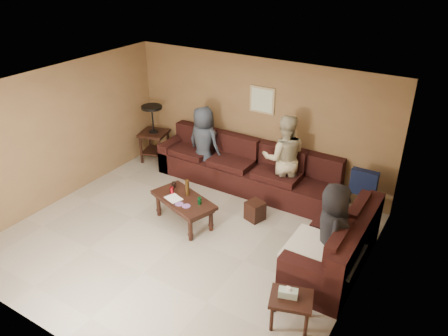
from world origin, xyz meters
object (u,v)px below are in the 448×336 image
at_px(sectional_sofa, 270,194).
at_px(waste_bin, 255,211).
at_px(person_left, 204,143).
at_px(side_table_right, 290,301).
at_px(coffee_table, 183,202).
at_px(person_middle, 284,158).
at_px(person_right, 332,232).
at_px(end_table_left, 154,132).

bearing_deg(sectional_sofa, waste_bin, -100.66).
bearing_deg(person_left, side_table_right, 144.15).
distance_m(sectional_sofa, coffee_table, 1.58).
relative_size(person_middle, person_right, 1.12).
bearing_deg(person_middle, coffee_table, 28.50).
height_order(sectional_sofa, coffee_table, sectional_sofa).
bearing_deg(person_right, end_table_left, 46.80).
xyz_separation_m(side_table_right, person_right, (0.09, 1.16, 0.37)).
height_order(waste_bin, person_right, person_right).
xyz_separation_m(end_table_left, person_right, (4.61, -1.64, 0.09)).
xyz_separation_m(end_table_left, waste_bin, (3.03, -0.92, -0.50)).
distance_m(waste_bin, person_middle, 1.14).
bearing_deg(person_right, side_table_right, 152.22).
height_order(coffee_table, person_left, person_left).
bearing_deg(sectional_sofa, side_table_right, -58.25).
xyz_separation_m(coffee_table, side_table_right, (2.50, -1.14, -0.03)).
relative_size(coffee_table, person_middle, 0.78).
xyz_separation_m(sectional_sofa, person_middle, (0.01, 0.51, 0.51)).
relative_size(waste_bin, person_middle, 0.20).
bearing_deg(person_right, coffee_table, 66.88).
height_order(coffee_table, waste_bin, coffee_table).
xyz_separation_m(waste_bin, person_left, (-1.65, 0.85, 0.60)).
bearing_deg(person_right, person_left, 40.53).
bearing_deg(waste_bin, sectional_sofa, 79.34).
bearing_deg(person_middle, side_table_right, 88.47).
height_order(coffee_table, person_right, person_right).
relative_size(waste_bin, person_left, 0.22).
relative_size(sectional_sofa, end_table_left, 3.64).
xyz_separation_m(sectional_sofa, person_right, (1.50, -1.13, 0.43)).
bearing_deg(person_left, waste_bin, 157.84).
bearing_deg(sectional_sofa, person_right, -36.97).
height_order(side_table_right, person_left, person_left).
bearing_deg(waste_bin, end_table_left, 163.01).
relative_size(side_table_right, person_middle, 0.38).
bearing_deg(side_table_right, person_middle, 116.76).
distance_m(side_table_right, waste_bin, 2.41).
bearing_deg(waste_bin, side_table_right, -51.47).
xyz_separation_m(side_table_right, person_left, (-3.14, 2.73, 0.38)).
height_order(sectional_sofa, side_table_right, sectional_sofa).
bearing_deg(coffee_table, sectional_sofa, 46.83).
height_order(sectional_sofa, person_right, person_right).
bearing_deg(end_table_left, side_table_right, -31.80).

